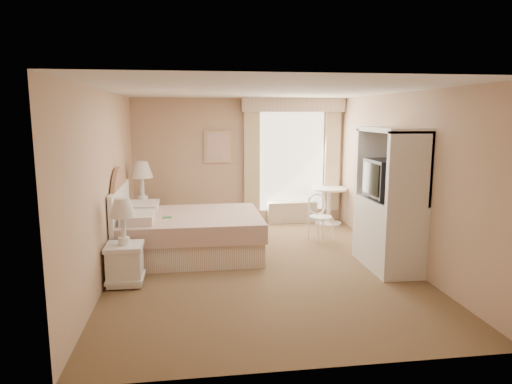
{
  "coord_description": "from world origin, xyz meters",
  "views": [
    {
      "loc": [
        -0.95,
        -6.28,
        2.18
      ],
      "look_at": [
        -0.02,
        0.3,
        1.05
      ],
      "focal_mm": 32.0,
      "sensor_mm": 36.0,
      "label": 1
    }
  ],
  "objects": [
    {
      "name": "room",
      "position": [
        0.0,
        0.0,
        1.25
      ],
      "size": [
        4.21,
        5.51,
        2.51
      ],
      "color": "brown",
      "rests_on": "ground"
    },
    {
      "name": "window",
      "position": [
        1.05,
        2.65,
        1.34
      ],
      "size": [
        2.05,
        0.22,
        2.51
      ],
      "color": "white",
      "rests_on": "room"
    },
    {
      "name": "framed_art",
      "position": [
        -0.45,
        2.71,
        1.55
      ],
      "size": [
        0.52,
        0.04,
        0.62
      ],
      "color": "tan",
      "rests_on": "room"
    },
    {
      "name": "bed",
      "position": [
        -1.12,
        0.7,
        0.36
      ],
      "size": [
        2.17,
        1.71,
        1.51
      ],
      "color": "tan",
      "rests_on": "room"
    },
    {
      "name": "nightstand_near",
      "position": [
        -1.84,
        -0.47,
        0.42
      ],
      "size": [
        0.46,
        0.46,
        1.12
      ],
      "color": "white",
      "rests_on": "room"
    },
    {
      "name": "nightstand_far",
      "position": [
        -1.84,
        1.89,
        0.51
      ],
      "size": [
        0.56,
        0.56,
        1.35
      ],
      "color": "white",
      "rests_on": "room"
    },
    {
      "name": "round_table",
      "position": [
        1.75,
        2.4,
        0.49
      ],
      "size": [
        0.7,
        0.7,
        0.74
      ],
      "color": "white",
      "rests_on": "room"
    },
    {
      "name": "cafe_chair",
      "position": [
        1.24,
        1.31,
        0.47
      ],
      "size": [
        0.49,
        0.49,
        0.81
      ],
      "rotation": [
        0.0,
        0.0,
        0.32
      ],
      "color": "white",
      "rests_on": "room"
    },
    {
      "name": "armoire",
      "position": [
        1.81,
        -0.27,
        0.83
      ],
      "size": [
        0.6,
        1.21,
        2.01
      ],
      "color": "white",
      "rests_on": "room"
    }
  ]
}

